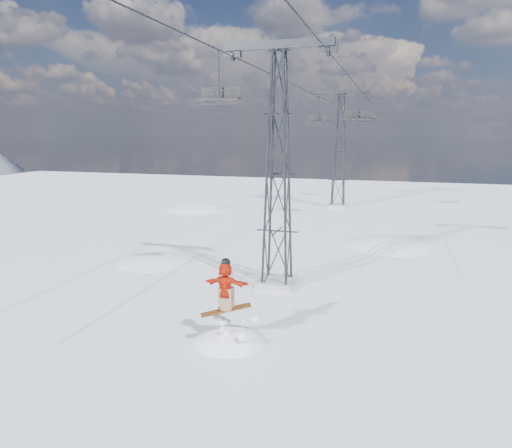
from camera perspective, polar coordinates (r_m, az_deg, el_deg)
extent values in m
plane|color=white|center=(16.02, -7.61, -16.33)|extent=(120.00, 120.00, 0.00)
sphere|color=white|center=(30.31, -11.78, -18.67)|extent=(16.00, 16.00, 16.00)
sphere|color=white|center=(35.20, 15.37, -17.76)|extent=(20.00, 20.00, 20.00)
sphere|color=white|center=(48.08, -6.65, -10.42)|extent=(22.00, 22.00, 22.00)
cube|color=#999999|center=(22.70, 2.63, -7.30)|extent=(1.80, 1.80, 0.30)
cube|color=#27282D|center=(21.83, 2.91, 21.48)|extent=(5.00, 0.35, 0.35)
cube|color=#27282D|center=(22.42, -2.94, 20.70)|extent=(0.80, 0.25, 0.50)
cube|color=#27282D|center=(21.38, 9.05, 21.03)|extent=(0.80, 0.25, 0.50)
cube|color=#999999|center=(46.72, 10.14, 2.28)|extent=(1.80, 1.80, 0.30)
cube|color=#27282D|center=(46.31, 10.64, 15.97)|extent=(5.00, 0.35, 0.35)
cube|color=#27282D|center=(46.59, 7.84, 15.78)|extent=(0.80, 0.25, 0.50)
cube|color=#27282D|center=(46.10, 13.45, 15.63)|extent=(0.80, 0.25, 0.50)
cylinder|color=black|center=(33.37, 4.02, 17.28)|extent=(0.06, 51.00, 0.06)
cylinder|color=black|center=(32.68, 11.92, 17.20)|extent=(0.06, 51.00, 0.06)
sphere|color=white|center=(17.90, -3.28, -19.45)|extent=(4.40, 4.40, 4.40)
cube|color=#9C5114|center=(16.28, -3.77, -10.69)|extent=(1.74, 1.09, 0.34)
imported|color=red|center=(15.97, -3.81, -7.76)|extent=(1.61, 0.56, 1.72)
cube|color=#7E6B4E|center=(16.13, -3.79, -9.32)|extent=(0.49, 0.38, 0.79)
sphere|color=black|center=(15.71, -3.85, -4.86)|extent=(0.32, 0.32, 0.32)
cylinder|color=black|center=(20.60, -4.65, 18.10)|extent=(0.07, 0.07, 2.02)
cube|color=black|center=(20.51, -4.61, 15.30)|extent=(1.84, 0.41, 0.07)
cube|color=black|center=(20.71, -4.41, 16.03)|extent=(1.84, 0.06, 0.50)
cylinder|color=black|center=(20.28, -4.84, 14.69)|extent=(1.84, 0.06, 0.06)
cylinder|color=black|center=(20.27, -4.92, 16.25)|extent=(1.84, 0.05, 0.05)
cylinder|color=black|center=(38.57, 12.65, 14.47)|extent=(0.09, 0.09, 2.39)
cube|color=black|center=(38.51, 12.57, 12.69)|extent=(2.17, 0.49, 0.09)
cube|color=black|center=(38.76, 12.62, 13.16)|extent=(2.17, 0.07, 0.60)
cylinder|color=black|center=(38.24, 12.52, 12.30)|extent=(2.17, 0.07, 0.07)
cylinder|color=black|center=(38.20, 12.56, 13.28)|extent=(2.17, 0.05, 0.05)
cylinder|color=black|center=(46.69, 7.83, 14.03)|extent=(0.09, 0.09, 2.44)
cube|color=black|center=(46.65, 7.79, 12.53)|extent=(2.22, 0.50, 0.09)
cube|color=black|center=(46.89, 7.85, 12.93)|extent=(2.22, 0.07, 0.61)
cylinder|color=black|center=(46.37, 7.72, 12.19)|extent=(2.22, 0.07, 0.07)
cylinder|color=black|center=(46.33, 7.73, 13.02)|extent=(2.22, 0.06, 0.06)
cylinder|color=black|center=(50.55, 13.71, 13.80)|extent=(0.08, 0.08, 2.10)
cube|color=black|center=(50.51, 13.65, 12.61)|extent=(1.91, 0.43, 0.08)
cube|color=black|center=(50.73, 13.68, 12.93)|extent=(1.91, 0.06, 0.52)
cylinder|color=black|center=(50.26, 13.63, 12.35)|extent=(1.91, 0.06, 0.06)
cylinder|color=black|center=(50.23, 13.65, 13.00)|extent=(1.91, 0.05, 0.05)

